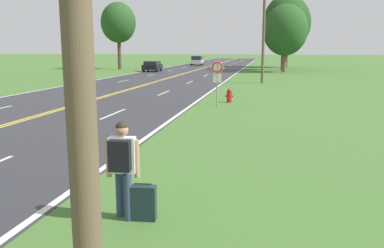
{
  "coord_description": "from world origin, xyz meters",
  "views": [
    {
      "loc": [
        10.08,
        -0.76,
        2.96
      ],
      "look_at": [
        8.04,
        9.84,
        0.94
      ],
      "focal_mm": 38.0,
      "sensor_mm": 36.0,
      "label": 1
    }
  ],
  "objects_px": {
    "hitchhiker_person": "(122,161)",
    "tree_right_cluster": "(285,30)",
    "car_black_hatchback_approaching": "(152,66)",
    "suitcase": "(143,203)",
    "tree_mid_treeline": "(118,23)",
    "tree_far_back": "(285,20)",
    "traffic_sign": "(217,73)",
    "tree_left_verge": "(287,23)",
    "fire_hydrant": "(229,95)",
    "car_silver_van_mid_near": "(197,60)"
  },
  "relations": [
    {
      "from": "tree_mid_treeline",
      "to": "car_silver_van_mid_near",
      "type": "relative_size",
      "value": 2.32
    },
    {
      "from": "suitcase",
      "to": "car_silver_van_mid_near",
      "type": "height_order",
      "value": "car_silver_van_mid_near"
    },
    {
      "from": "suitcase",
      "to": "fire_hydrant",
      "type": "bearing_deg",
      "value": -4.8
    },
    {
      "from": "suitcase",
      "to": "car_black_hatchback_approaching",
      "type": "distance_m",
      "value": 46.48
    },
    {
      "from": "tree_right_cluster",
      "to": "car_black_hatchback_approaching",
      "type": "distance_m",
      "value": 17.29
    },
    {
      "from": "tree_mid_treeline",
      "to": "fire_hydrant",
      "type": "bearing_deg",
      "value": -60.17
    },
    {
      "from": "fire_hydrant",
      "to": "tree_far_back",
      "type": "relative_size",
      "value": 0.08
    },
    {
      "from": "suitcase",
      "to": "car_silver_van_mid_near",
      "type": "distance_m",
      "value": 66.36
    },
    {
      "from": "suitcase",
      "to": "tree_mid_treeline",
      "type": "distance_m",
      "value": 53.05
    },
    {
      "from": "traffic_sign",
      "to": "car_black_hatchback_approaching",
      "type": "height_order",
      "value": "traffic_sign"
    },
    {
      "from": "hitchhiker_person",
      "to": "car_black_hatchback_approaching",
      "type": "bearing_deg",
      "value": 10.58
    },
    {
      "from": "car_black_hatchback_approaching",
      "to": "tree_far_back",
      "type": "bearing_deg",
      "value": -70.45
    },
    {
      "from": "tree_mid_treeline",
      "to": "tree_far_back",
      "type": "relative_size",
      "value": 0.94
    },
    {
      "from": "tree_right_cluster",
      "to": "tree_left_verge",
      "type": "bearing_deg",
      "value": 87.42
    },
    {
      "from": "fire_hydrant",
      "to": "car_black_hatchback_approaching",
      "type": "relative_size",
      "value": 0.22
    },
    {
      "from": "traffic_sign",
      "to": "tree_right_cluster",
      "type": "xyz_separation_m",
      "value": [
        4.27,
        31.7,
        3.42
      ]
    },
    {
      "from": "hitchhiker_person",
      "to": "car_black_hatchback_approaching",
      "type": "xyz_separation_m",
      "value": [
        -12.61,
        44.67,
        -0.33
      ]
    },
    {
      "from": "hitchhiker_person",
      "to": "car_black_hatchback_approaching",
      "type": "height_order",
      "value": "hitchhiker_person"
    },
    {
      "from": "tree_far_back",
      "to": "car_black_hatchback_approaching",
      "type": "xyz_separation_m",
      "value": [
        -16.66,
        -6.46,
        -5.97
      ]
    },
    {
      "from": "fire_hydrant",
      "to": "car_silver_van_mid_near",
      "type": "distance_m",
      "value": 50.67
    },
    {
      "from": "tree_mid_treeline",
      "to": "tree_far_back",
      "type": "distance_m",
      "value": 22.9
    },
    {
      "from": "tree_right_cluster",
      "to": "tree_mid_treeline",
      "type": "bearing_deg",
      "value": 171.95
    },
    {
      "from": "fire_hydrant",
      "to": "suitcase",
      "type": "bearing_deg",
      "value": -89.62
    },
    {
      "from": "tree_right_cluster",
      "to": "car_black_hatchback_approaching",
      "type": "xyz_separation_m",
      "value": [
        -16.66,
        -1.25,
        -4.43
      ]
    },
    {
      "from": "fire_hydrant",
      "to": "tree_right_cluster",
      "type": "distance_m",
      "value": 30.55
    },
    {
      "from": "suitcase",
      "to": "car_black_hatchback_approaching",
      "type": "relative_size",
      "value": 0.19
    },
    {
      "from": "tree_right_cluster",
      "to": "tree_far_back",
      "type": "bearing_deg",
      "value": 90.03
    },
    {
      "from": "fire_hydrant",
      "to": "tree_mid_treeline",
      "type": "bearing_deg",
      "value": 119.83
    },
    {
      "from": "tree_far_back",
      "to": "car_silver_van_mid_near",
      "type": "xyz_separation_m",
      "value": [
        -14.52,
        14.37,
        -5.84
      ]
    },
    {
      "from": "car_black_hatchback_approaching",
      "to": "car_silver_van_mid_near",
      "type": "relative_size",
      "value": 0.88
    },
    {
      "from": "tree_left_verge",
      "to": "tree_mid_treeline",
      "type": "height_order",
      "value": "tree_left_verge"
    },
    {
      "from": "suitcase",
      "to": "fire_hydrant",
      "type": "height_order",
      "value": "fire_hydrant"
    },
    {
      "from": "traffic_sign",
      "to": "car_silver_van_mid_near",
      "type": "height_order",
      "value": "traffic_sign"
    },
    {
      "from": "suitcase",
      "to": "fire_hydrant",
      "type": "xyz_separation_m",
      "value": [
        -0.1,
        15.95,
        0.08
      ]
    },
    {
      "from": "tree_left_verge",
      "to": "traffic_sign",
      "type": "bearing_deg",
      "value": -96.19
    },
    {
      "from": "traffic_sign",
      "to": "car_black_hatchback_approaching",
      "type": "xyz_separation_m",
      "value": [
        -12.4,
        30.46,
        -1.01
      ]
    },
    {
      "from": "tree_mid_treeline",
      "to": "tree_far_back",
      "type": "xyz_separation_m",
      "value": [
        22.82,
        1.99,
        0.23
      ]
    },
    {
      "from": "hitchhiker_person",
      "to": "tree_mid_treeline",
      "type": "bearing_deg",
      "value": 15.72
    },
    {
      "from": "fire_hydrant",
      "to": "traffic_sign",
      "type": "distance_m",
      "value": 2.27
    },
    {
      "from": "tree_far_back",
      "to": "car_silver_van_mid_near",
      "type": "relative_size",
      "value": 2.47
    },
    {
      "from": "tree_right_cluster",
      "to": "suitcase",
      "type": "bearing_deg",
      "value": -94.62
    },
    {
      "from": "tree_right_cluster",
      "to": "car_silver_van_mid_near",
      "type": "bearing_deg",
      "value": 126.56
    },
    {
      "from": "tree_right_cluster",
      "to": "car_silver_van_mid_near",
      "type": "height_order",
      "value": "tree_right_cluster"
    },
    {
      "from": "fire_hydrant",
      "to": "tree_left_verge",
      "type": "height_order",
      "value": "tree_left_verge"
    },
    {
      "from": "fire_hydrant",
      "to": "tree_far_back",
      "type": "distance_m",
      "value": 35.92
    },
    {
      "from": "tree_right_cluster",
      "to": "car_black_hatchback_approaching",
      "type": "relative_size",
      "value": 2.36
    },
    {
      "from": "hitchhiker_person",
      "to": "tree_right_cluster",
      "type": "relative_size",
      "value": 0.21
    },
    {
      "from": "hitchhiker_person",
      "to": "tree_far_back",
      "type": "relative_size",
      "value": 0.18
    },
    {
      "from": "hitchhiker_person",
      "to": "fire_hydrant",
      "type": "height_order",
      "value": "hitchhiker_person"
    },
    {
      "from": "car_silver_van_mid_near",
      "to": "tree_left_verge",
      "type": "bearing_deg",
      "value": -115.06
    }
  ]
}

